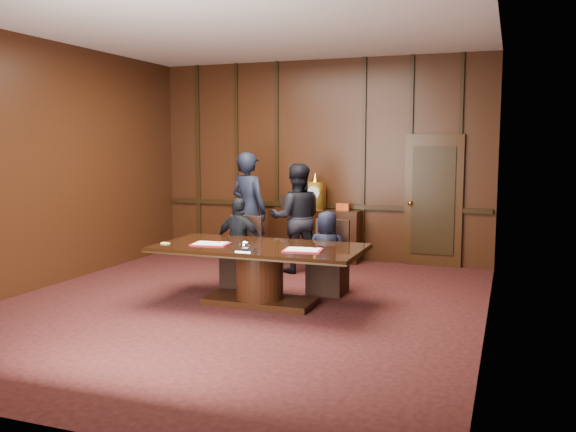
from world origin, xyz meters
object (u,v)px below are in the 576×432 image
at_px(signatory_left, 239,243).
at_px(signatory_right, 327,253).
at_px(witness_right, 297,218).
at_px(witness_left, 249,210).
at_px(sideboard, 315,233).
at_px(conference_table, 260,265).

relative_size(signatory_left, signatory_right, 1.12).
distance_m(signatory_right, witness_right, 1.55).
height_order(signatory_left, witness_right, witness_right).
relative_size(signatory_left, witness_right, 0.74).
bearing_deg(witness_left, sideboard, -109.28).
bearing_deg(signatory_right, conference_table, 46.47).
bearing_deg(conference_table, sideboard, 94.57).
height_order(sideboard, signatory_left, sideboard).
xyz_separation_m(witness_left, witness_right, (0.84, -0.03, -0.09)).
bearing_deg(signatory_left, witness_right, -105.15).
xyz_separation_m(sideboard, witness_left, (-0.82, -1.02, 0.47)).
height_order(sideboard, conference_table, sideboard).
distance_m(signatory_left, signatory_right, 1.30).
bearing_deg(signatory_left, signatory_right, -176.17).
xyz_separation_m(conference_table, witness_left, (-1.06, 2.07, 0.44)).
relative_size(conference_table, witness_right, 1.51).
bearing_deg(witness_left, signatory_left, 127.32).
bearing_deg(witness_left, signatory_right, 162.76).
height_order(sideboard, witness_right, witness_right).
distance_m(conference_table, signatory_right, 1.03).
height_order(witness_left, witness_right, witness_left).
bearing_deg(signatory_right, sideboard, -73.06).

